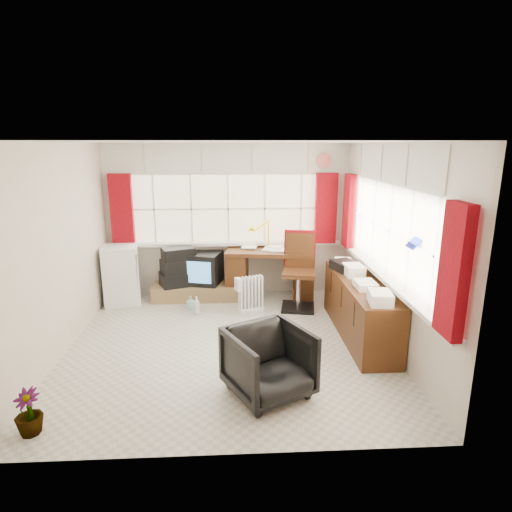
{
  "coord_description": "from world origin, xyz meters",
  "views": [
    {
      "loc": [
        0.08,
        -5.0,
        2.48
      ],
      "look_at": [
        0.38,
        0.55,
        1.02
      ],
      "focal_mm": 30.0,
      "sensor_mm": 36.0,
      "label": 1
    }
  ],
  "objects_px": {
    "task_chair": "(299,267)",
    "credenza": "(360,307)",
    "mini_fridge": "(121,275)",
    "office_chair": "(269,363)",
    "radiator": "(251,298)",
    "desk": "(270,271)",
    "tv_bench": "(196,291)",
    "desk_lamp": "(269,229)",
    "crt_tv": "(203,268)"
  },
  "relations": [
    {
      "from": "task_chair",
      "to": "credenza",
      "type": "relative_size",
      "value": 0.6
    },
    {
      "from": "mini_fridge",
      "to": "office_chair",
      "type": "bearing_deg",
      "value": -52.0
    },
    {
      "from": "radiator",
      "to": "credenza",
      "type": "xyz_separation_m",
      "value": [
        1.4,
        -0.87,
        0.16
      ]
    },
    {
      "from": "desk",
      "to": "tv_bench",
      "type": "relative_size",
      "value": 1.07
    },
    {
      "from": "desk",
      "to": "mini_fridge",
      "type": "distance_m",
      "value": 2.41
    },
    {
      "from": "tv_bench",
      "to": "mini_fridge",
      "type": "height_order",
      "value": "mini_fridge"
    },
    {
      "from": "task_chair",
      "to": "radiator",
      "type": "xyz_separation_m",
      "value": [
        -0.76,
        -0.24,
        -0.4
      ]
    },
    {
      "from": "desk_lamp",
      "to": "crt_tv",
      "type": "xyz_separation_m",
      "value": [
        -1.08,
        -0.06,
        -0.63
      ]
    },
    {
      "from": "desk_lamp",
      "to": "credenza",
      "type": "distance_m",
      "value": 2.1
    },
    {
      "from": "task_chair",
      "to": "radiator",
      "type": "distance_m",
      "value": 0.89
    },
    {
      "from": "office_chair",
      "to": "task_chair",
      "type": "bearing_deg",
      "value": 47.06
    },
    {
      "from": "task_chair",
      "to": "crt_tv",
      "type": "distance_m",
      "value": 1.59
    },
    {
      "from": "mini_fridge",
      "to": "tv_bench",
      "type": "bearing_deg",
      "value": 5.56
    },
    {
      "from": "office_chair",
      "to": "mini_fridge",
      "type": "distance_m",
      "value": 3.47
    },
    {
      "from": "radiator",
      "to": "credenza",
      "type": "distance_m",
      "value": 1.66
    },
    {
      "from": "credenza",
      "to": "mini_fridge",
      "type": "bearing_deg",
      "value": 157.83
    },
    {
      "from": "desk",
      "to": "credenza",
      "type": "height_order",
      "value": "desk"
    },
    {
      "from": "tv_bench",
      "to": "mini_fridge",
      "type": "xyz_separation_m",
      "value": [
        -1.17,
        -0.11,
        0.34
      ]
    },
    {
      "from": "office_chair",
      "to": "crt_tv",
      "type": "bearing_deg",
      "value": 78.71
    },
    {
      "from": "radiator",
      "to": "desk",
      "type": "bearing_deg",
      "value": 62.58
    },
    {
      "from": "radiator",
      "to": "mini_fridge",
      "type": "xyz_separation_m",
      "value": [
        -2.05,
        0.54,
        0.23
      ]
    },
    {
      "from": "desk_lamp",
      "to": "tv_bench",
      "type": "relative_size",
      "value": 0.33
    },
    {
      "from": "desk_lamp",
      "to": "task_chair",
      "type": "height_order",
      "value": "desk_lamp"
    },
    {
      "from": "radiator",
      "to": "mini_fridge",
      "type": "distance_m",
      "value": 2.13
    },
    {
      "from": "credenza",
      "to": "office_chair",
      "type": "bearing_deg",
      "value": -134.69
    },
    {
      "from": "task_chair",
      "to": "desk",
      "type": "bearing_deg",
      "value": 132.66
    },
    {
      "from": "desk",
      "to": "task_chair",
      "type": "xyz_separation_m",
      "value": [
        0.41,
        -0.44,
        0.18
      ]
    },
    {
      "from": "radiator",
      "to": "crt_tv",
      "type": "xyz_separation_m",
      "value": [
        -0.76,
        0.71,
        0.28
      ]
    },
    {
      "from": "tv_bench",
      "to": "mini_fridge",
      "type": "distance_m",
      "value": 1.23
    },
    {
      "from": "radiator",
      "to": "crt_tv",
      "type": "bearing_deg",
      "value": 136.62
    },
    {
      "from": "desk_lamp",
      "to": "mini_fridge",
      "type": "relative_size",
      "value": 0.5
    },
    {
      "from": "task_chair",
      "to": "credenza",
      "type": "bearing_deg",
      "value": -59.81
    },
    {
      "from": "desk_lamp",
      "to": "tv_bench",
      "type": "distance_m",
      "value": 1.58
    },
    {
      "from": "desk_lamp",
      "to": "task_chair",
      "type": "xyz_separation_m",
      "value": [
        0.43,
        -0.54,
        -0.51
      ]
    },
    {
      "from": "crt_tv",
      "to": "office_chair",
      "type": "bearing_deg",
      "value": -73.83
    },
    {
      "from": "office_chair",
      "to": "radiator",
      "type": "height_order",
      "value": "office_chair"
    },
    {
      "from": "task_chair",
      "to": "credenza",
      "type": "xyz_separation_m",
      "value": [
        0.64,
        -1.1,
        -0.24
      ]
    },
    {
      "from": "desk_lamp",
      "to": "mini_fridge",
      "type": "height_order",
      "value": "desk_lamp"
    },
    {
      "from": "task_chair",
      "to": "crt_tv",
      "type": "xyz_separation_m",
      "value": [
        -1.52,
        0.48,
        -0.13
      ]
    },
    {
      "from": "desk_lamp",
      "to": "office_chair",
      "type": "height_order",
      "value": "desk_lamp"
    },
    {
      "from": "desk",
      "to": "credenza",
      "type": "xyz_separation_m",
      "value": [
        1.05,
        -1.54,
        -0.06
      ]
    },
    {
      "from": "desk",
      "to": "desk_lamp",
      "type": "xyz_separation_m",
      "value": [
        -0.03,
        0.09,
        0.69
      ]
    },
    {
      "from": "radiator",
      "to": "crt_tv",
      "type": "height_order",
      "value": "crt_tv"
    },
    {
      "from": "desk",
      "to": "mini_fridge",
      "type": "bearing_deg",
      "value": -176.69
    },
    {
      "from": "credenza",
      "to": "desk_lamp",
      "type": "bearing_deg",
      "value": 123.3
    },
    {
      "from": "task_chair",
      "to": "crt_tv",
      "type": "height_order",
      "value": "task_chair"
    },
    {
      "from": "credenza",
      "to": "crt_tv",
      "type": "bearing_deg",
      "value": 143.78
    },
    {
      "from": "office_chair",
      "to": "mini_fridge",
      "type": "xyz_separation_m",
      "value": [
        -2.14,
        2.73,
        0.11
      ]
    },
    {
      "from": "task_chair",
      "to": "office_chair",
      "type": "xyz_separation_m",
      "value": [
        -0.67,
        -2.43,
        -0.28
      ]
    },
    {
      "from": "desk",
      "to": "office_chair",
      "type": "distance_m",
      "value": 2.89
    }
  ]
}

